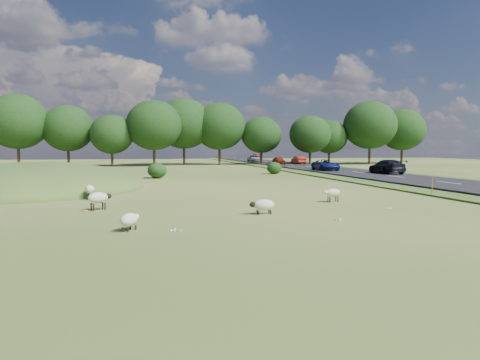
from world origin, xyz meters
name	(u,v)px	position (x,y,z in m)	size (l,w,h in m)	color
ground	(186,179)	(0.00, 20.00, 0.00)	(160.00, 160.00, 0.00)	#32551A
mound	(35,189)	(-12.00, 12.00, 0.00)	(16.00, 20.00, 4.00)	#33561E
road	(337,171)	(20.00, 30.00, 0.12)	(8.00, 150.00, 0.25)	black
treeline	(160,127)	(-1.06, 55.44, 6.57)	(96.28, 14.66, 11.70)	black
shrubs	(180,170)	(-0.18, 24.72, 0.71)	(25.06, 6.61, 1.56)	black
marker_post	(432,186)	(14.37, 1.91, 0.60)	(0.06, 0.06, 1.20)	#D8590C
sheep_0	(263,205)	(1.31, -4.45, 0.44)	(1.22, 0.59, 0.70)	beige
sheep_1	(333,193)	(6.36, -0.61, 0.54)	(1.09, 0.58, 0.77)	beige
sheep_2	(129,220)	(-4.62, -7.56, 0.42)	(0.90, 1.18, 0.67)	beige
sheep_3	(90,189)	(-7.18, 3.66, 0.60)	(0.53, 1.19, 0.86)	beige
sheep_4	(99,198)	(-6.23, -1.45, 0.62)	(1.25, 0.99, 0.89)	beige
car_2	(255,158)	(18.10, 66.02, 0.90)	(2.16, 4.69, 1.30)	#A5A7AC
car_3	(298,160)	(21.90, 50.24, 0.93)	(1.44, 4.12, 1.36)	maroon
car_4	(255,157)	(21.90, 81.13, 0.91)	(1.86, 4.57, 1.33)	maroon
car_5	(387,167)	(21.90, 21.07, 1.00)	(2.11, 5.20, 1.51)	black
car_6	(279,161)	(18.10, 49.16, 0.89)	(1.51, 3.75, 1.28)	maroon
car_7	(326,165)	(18.10, 28.99, 0.92)	(2.22, 4.82, 1.34)	navy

